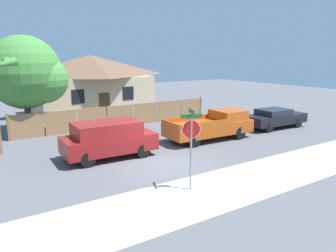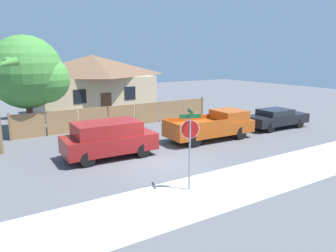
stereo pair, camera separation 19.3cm
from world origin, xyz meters
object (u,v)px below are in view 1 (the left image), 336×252
at_px(parked_sedan, 275,118).
at_px(stop_sign, 191,137).
at_px(orange_pickup, 212,125).
at_px(red_suv, 109,138).
at_px(oak_tree, 29,74).
at_px(house, 91,83).

height_order(parked_sedan, stop_sign, stop_sign).
distance_m(orange_pickup, parked_sedan, 5.74).
distance_m(red_suv, orange_pickup, 6.64).
height_order(red_suv, stop_sign, stop_sign).
bearing_deg(stop_sign, orange_pickup, 66.15).
bearing_deg(parked_sedan, orange_pickup, -177.67).
relative_size(oak_tree, orange_pickup, 1.13).
bearing_deg(oak_tree, orange_pickup, -40.98).
bearing_deg(orange_pickup, parked_sedan, 2.33).
distance_m(house, oak_tree, 8.22).
relative_size(orange_pickup, stop_sign, 1.79).
relative_size(parked_sedan, stop_sign, 1.53).
distance_m(house, parked_sedan, 15.53).
bearing_deg(house, oak_tree, -138.07).
height_order(orange_pickup, stop_sign, stop_sign).
xyz_separation_m(red_suv, parked_sedan, (12.38, 0.00, -0.25)).
xyz_separation_m(oak_tree, red_suv, (2.03, -7.52, -2.84)).
xyz_separation_m(house, stop_sign, (-3.03, -18.32, -0.53)).
distance_m(orange_pickup, stop_sign, 7.88).
height_order(house, oak_tree, oak_tree).
relative_size(oak_tree, parked_sedan, 1.32).
bearing_deg(house, red_suv, -107.20).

